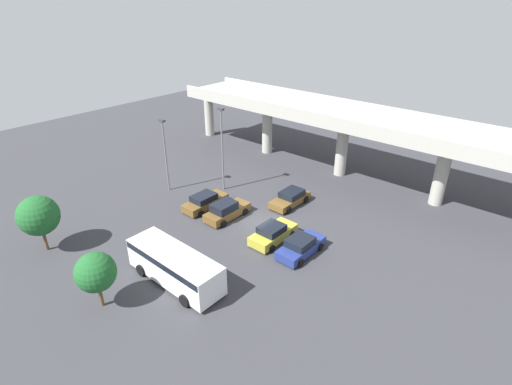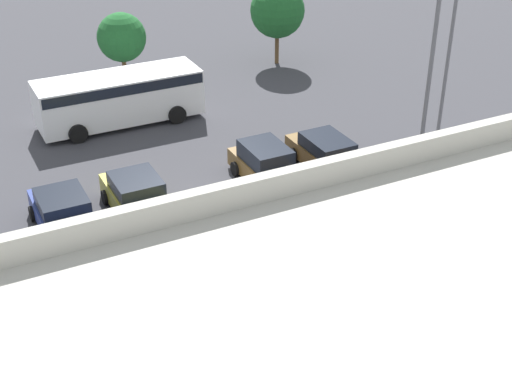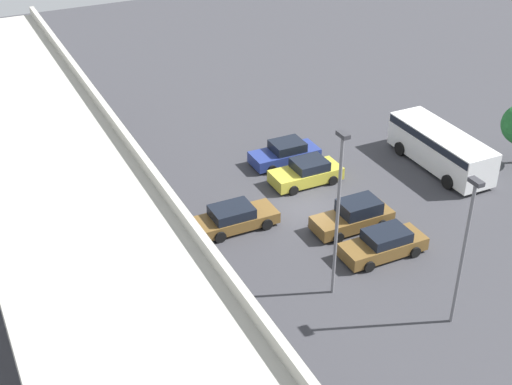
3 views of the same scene
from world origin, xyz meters
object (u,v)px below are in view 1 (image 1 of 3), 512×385
object	(u,v)px
tree_front_left	(38,216)
tree_front_centre	(96,272)
parked_car_1	(226,211)
parked_car_3	(273,233)
parked_car_4	(301,246)
parked_car_2	(290,198)
shuttle_bus	(175,264)
parked_car_0	(205,201)
lamp_post_mid_lot	(165,150)
lamp_post_near_aisle	(222,144)

from	to	relation	value
tree_front_left	tree_front_centre	size ratio (longest dim) A/B	1.17
parked_car_1	parked_car_3	world-z (taller)	parked_car_1
tree_front_left	parked_car_4	bearing A→B (deg)	39.39
tree_front_left	parked_car_1	bearing A→B (deg)	60.57
parked_car_2	shuttle_bus	size ratio (longest dim) A/B	0.58
parked_car_0	tree_front_centre	distance (m)	14.63
parked_car_2	parked_car_4	xyz separation A→B (m)	(5.56, -6.11, 0.02)
parked_car_0	tree_front_centre	size ratio (longest dim) A/B	1.14
parked_car_2	parked_car_1	bearing A→B (deg)	-25.84
parked_car_1	parked_car_2	world-z (taller)	parked_car_1
parked_car_2	shuttle_bus	xyz separation A→B (m)	(0.72, -14.80, 0.81)
lamp_post_mid_lot	parked_car_3	bearing A→B (deg)	-1.29
parked_car_0	parked_car_3	xyz separation A→B (m)	(8.50, -0.14, 0.01)
lamp_post_near_aisle	tree_front_left	distance (m)	17.61
parked_car_1	parked_car_4	size ratio (longest dim) A/B	1.02
parked_car_0	tree_front_centre	bearing A→B (deg)	-160.83
parked_car_4	shuttle_bus	size ratio (longest dim) A/B	0.57
tree_front_left	tree_front_centre	xyz separation A→B (m)	(9.29, -0.48, -0.43)
parked_car_1	tree_front_centre	size ratio (longest dim) A/B	1.13
parked_car_2	parked_car_3	size ratio (longest dim) A/B	1.03
lamp_post_near_aisle	lamp_post_mid_lot	size ratio (longest dim) A/B	1.15
parked_car_1	shuttle_bus	distance (m)	9.57
parked_car_4	tree_front_centre	size ratio (longest dim) A/B	1.10
parked_car_3	parked_car_4	size ratio (longest dim) A/B	0.99
lamp_post_mid_lot	shuttle_bus	bearing A→B (deg)	-36.20
lamp_post_mid_lot	parked_car_2	bearing A→B (deg)	26.47
lamp_post_mid_lot	tree_front_left	xyz separation A→B (m)	(1.28, -13.38, -1.31)
parked_car_2	tree_front_left	xyz separation A→B (m)	(-10.33, -19.16, 2.52)
parked_car_2	lamp_post_mid_lot	distance (m)	13.52
parked_car_4	lamp_post_mid_lot	bearing A→B (deg)	88.89
parked_car_2	lamp_post_mid_lot	xyz separation A→B (m)	(-11.61, -5.78, 3.83)
parked_car_4	tree_front_left	bearing A→B (deg)	129.39
parked_car_0	parked_car_1	xyz separation A→B (m)	(2.91, -0.01, 0.07)
parked_car_1	parked_car_0	bearing A→B (deg)	89.86
tree_front_centre	lamp_post_mid_lot	bearing A→B (deg)	127.31
parked_car_1	parked_car_4	xyz separation A→B (m)	(8.45, -0.14, -0.07)
parked_car_4	lamp_post_near_aisle	world-z (taller)	lamp_post_near_aisle
parked_car_0	parked_car_2	bearing A→B (deg)	-44.18
parked_car_2	shuttle_bus	distance (m)	14.84
parked_car_2	tree_front_centre	bearing A→B (deg)	-3.04
parked_car_0	lamp_post_near_aisle	size ratio (longest dim) A/B	0.53
lamp_post_mid_lot	tree_front_left	bearing A→B (deg)	-84.54
parked_car_2	tree_front_left	size ratio (longest dim) A/B	0.96
parked_car_4	lamp_post_mid_lot	distance (m)	17.59
parked_car_0	parked_car_3	bearing A→B (deg)	-90.91
parked_car_2	tree_front_centre	world-z (taller)	tree_front_centre
parked_car_4	shuttle_bus	bearing A→B (deg)	150.89
lamp_post_mid_lot	parked_car_4	bearing A→B (deg)	-1.11
parked_car_4	lamp_post_mid_lot	size ratio (longest dim) A/B	0.59
parked_car_3	lamp_post_near_aisle	world-z (taller)	lamp_post_near_aisle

